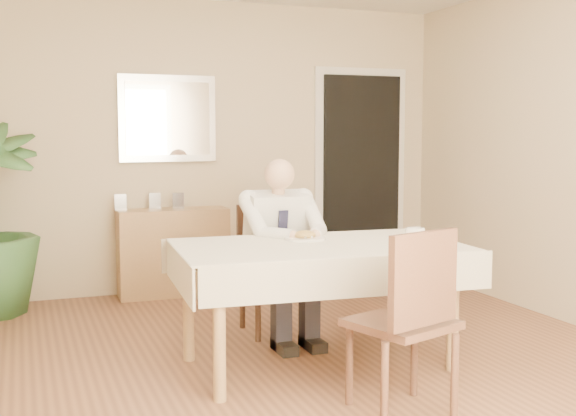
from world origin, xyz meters
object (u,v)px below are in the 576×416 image
object	(u,v)px
sideboard	(173,252)
chair_near	(410,312)
dining_table	(318,258)
coffee_mug	(415,235)
seated_man	(284,241)
chair_far	(271,260)

from	to	relation	value
sideboard	chair_near	bearing A→B (deg)	-79.42
dining_table	coffee_mug	world-z (taller)	coffee_mug
coffee_mug	seated_man	bearing A→B (deg)	126.66
chair_near	seated_man	size ratio (longest dim) A/B	0.77
chair_near	sideboard	size ratio (longest dim) A/B	1.01
dining_table	coffee_mug	xyz separation A→B (m)	(0.57, -0.17, 0.13)
dining_table	coffee_mug	bearing A→B (deg)	-13.16
seated_man	sideboard	world-z (taller)	seated_man
chair_far	coffee_mug	xyz separation A→B (m)	(0.57, -1.05, 0.29)
chair_far	chair_near	world-z (taller)	chair_near
chair_far	sideboard	xyz separation A→B (m)	(-0.43, 1.36, -0.13)
chair_far	chair_near	distance (m)	1.82
coffee_mug	sideboard	xyz separation A→B (m)	(-1.00, 2.41, -0.42)
chair_near	sideboard	xyz separation A→B (m)	(-0.53, 3.17, -0.16)
dining_table	coffee_mug	size ratio (longest dim) A/B	14.65
dining_table	coffee_mug	distance (m)	0.61
chair_far	seated_man	bearing A→B (deg)	-86.78
chair_far	coffee_mug	distance (m)	1.23
dining_table	chair_far	size ratio (longest dim) A/B	1.96
coffee_mug	sideboard	size ratio (longest dim) A/B	0.13
seated_man	sideboard	bearing A→B (deg)	104.79
dining_table	chair_far	xyz separation A→B (m)	(0.00, 0.88, -0.16)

